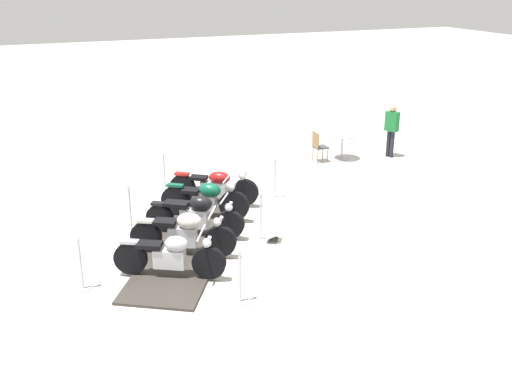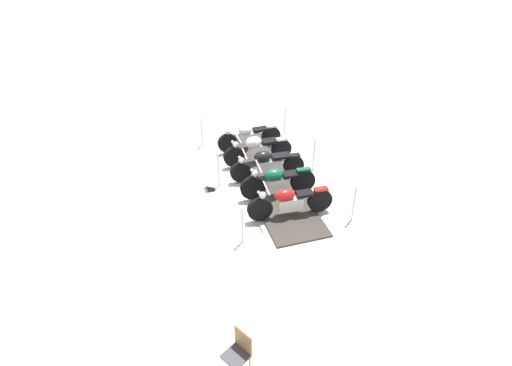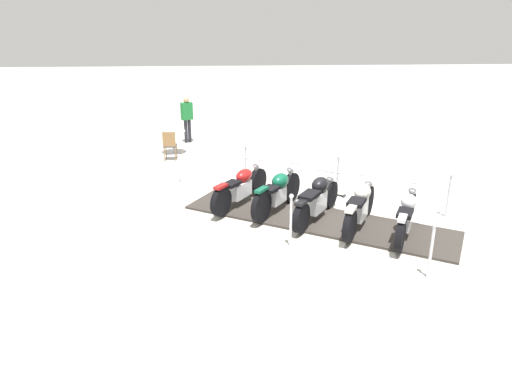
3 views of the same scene
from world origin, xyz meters
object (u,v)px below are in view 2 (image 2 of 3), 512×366
object	(u,v)px
stanchion_right_mid	(219,177)
cafe_chair_near_table	(239,351)
motorcycle_cream	(257,149)
stanchion_left_rear	(353,211)
motorcycle_black	(267,164)
stanchion_left_front	(285,125)
stanchion_right_front	(202,138)
motorcycle_chrome	(249,136)
stanchion_right_rear	(242,231)
stanchion_left_mid	(313,162)
motorcycle_forest	(277,181)
info_placard	(210,186)
motorcycle_maroon	(289,201)

from	to	relation	value
stanchion_right_mid	cafe_chair_near_table	world-z (taller)	stanchion_right_mid
motorcycle_cream	stanchion_left_rear	xyz separation A→B (m)	(0.52, 3.78, -0.19)
stanchion_left_rear	motorcycle_black	bearing A→B (deg)	-90.56
stanchion_left_front	stanchion_left_rear	bearing A→B (deg)	58.90
stanchion_right_front	stanchion_left_rear	size ratio (longest dim) A/B	0.96
motorcycle_chrome	stanchion_right_rear	world-z (taller)	stanchion_right_rear
motorcycle_cream	stanchion_left_mid	distance (m)	1.79
motorcycle_forest	cafe_chair_near_table	bearing A→B (deg)	67.57
stanchion_left_rear	info_placard	world-z (taller)	stanchion_left_rear
motorcycle_maroon	stanchion_left_mid	world-z (taller)	stanchion_left_mid
motorcycle_cream	stanchion_right_front	size ratio (longest dim) A/B	1.89
stanchion_right_mid	stanchion_left_mid	bearing A→B (deg)	148.90
motorcycle_chrome	cafe_chair_near_table	distance (m)	8.06
motorcycle_forest	motorcycle_maroon	size ratio (longest dim) A/B	0.93
stanchion_right_front	stanchion_left_rear	bearing A→B (deg)	88.94
info_placard	motorcycle_forest	bearing A→B (deg)	-118.57
motorcycle_black	stanchion_right_mid	xyz separation A→B (m)	(1.24, -0.75, -0.17)
motorcycle_chrome	motorcycle_cream	xyz separation A→B (m)	(0.49, 0.81, 0.03)
stanchion_left_front	stanchion_left_rear	xyz separation A→B (m)	(2.64, 4.38, -0.04)
motorcycle_chrome	motorcycle_forest	distance (m)	2.86
stanchion_right_rear	motorcycle_maroon	bearing A→B (deg)	173.20
stanchion_left_front	stanchion_right_mid	distance (m)	3.91
motorcycle_cream	info_placard	world-z (taller)	motorcycle_cream
motorcycle_cream	motorcycle_forest	xyz separation A→B (m)	(0.99, 1.63, 0.01)
motorcycle_cream	motorcycle_chrome	bearing A→B (deg)	-91.14
motorcycle_cream	stanchion_left_front	size ratio (longest dim) A/B	1.89
stanchion_left_mid	stanchion_left_front	distance (m)	2.56
stanchion_right_rear	stanchion_left_front	xyz separation A→B (m)	(-5.17, -2.85, 0.01)
motorcycle_chrome	cafe_chair_near_table	world-z (taller)	motorcycle_chrome
stanchion_left_mid	stanchion_right_front	world-z (taller)	stanchion_left_mid
motorcycle_black	stanchion_left_front	bearing A→B (deg)	-117.23
stanchion_right_mid	cafe_chair_near_table	distance (m)	5.87
stanchion_right_front	stanchion_left_front	bearing A→B (deg)	148.90
motorcycle_black	cafe_chair_near_table	size ratio (longest dim) A/B	2.04
motorcycle_maroon	stanchion_right_rear	bearing A→B (deg)	27.78
motorcycle_cream	stanchion_right_mid	distance (m)	1.74
motorcycle_chrome	stanchion_right_front	world-z (taller)	stanchion_right_front
motorcycle_chrome	motorcycle_maroon	bearing A→B (deg)	87.64
stanchion_right_front	motorcycle_maroon	bearing A→B (deg)	76.82
stanchion_right_rear	info_placard	xyz separation A→B (m)	(-1.08, -2.31, -0.29)
motorcycle_forest	stanchion_right_front	world-z (taller)	motorcycle_forest
stanchion_right_rear	stanchion_right_front	xyz separation A→B (m)	(-2.64, -4.38, -0.05)
motorcycle_black	info_placard	xyz separation A→B (m)	(1.48, -0.87, -0.44)
stanchion_right_rear	stanchion_left_rear	size ratio (longest dim) A/B	0.99
motorcycle_black	stanchion_left_front	distance (m)	2.97
motorcycle_cream	stanchion_right_mid	bearing A→B (deg)	32.38
stanchion_right_rear	stanchion_left_mid	distance (m)	3.91
motorcycle_chrome	stanchion_left_front	distance (m)	1.65
motorcycle_chrome	stanchion_right_rear	size ratio (longest dim) A/B	1.81
stanchion_right_rear	stanchion_left_front	distance (m)	5.90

